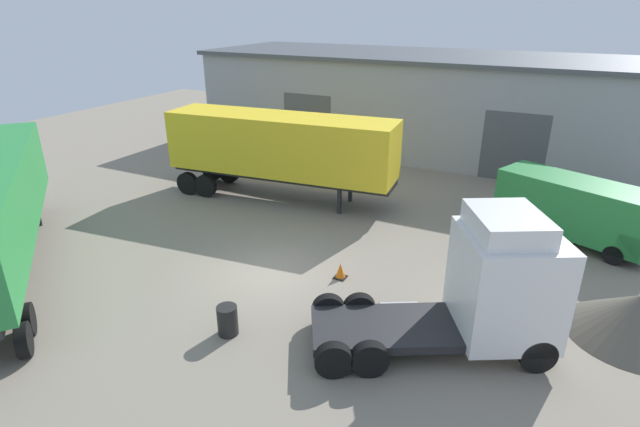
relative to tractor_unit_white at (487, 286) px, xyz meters
The scene contains 8 objects.
ground_plane 7.45m from the tractor_unit_white, behind, with size 60.00×60.00×0.00m, color gray.
warehouse_building 20.43m from the tractor_unit_white, 110.64° to the left, with size 27.82×9.36×5.82m.
tractor_unit_white is the anchor object (origin of this frame).
container_trailer_black 12.77m from the tractor_unit_white, 146.11° to the left, with size 10.90×3.59×3.98m.
delivery_van_green 8.61m from the tractor_unit_white, 76.27° to the left, with size 6.05×4.02×2.42m.
gravel_pile 4.60m from the tractor_unit_white, 31.71° to the left, with size 3.62×3.62×1.32m.
oil_drum 7.10m from the tractor_unit_white, 156.93° to the right, with size 0.58×0.58×0.88m.
traffic_cone 5.35m from the tractor_unit_white, 162.61° to the left, with size 0.40×0.40×0.55m.
Camera 1 is at (8.38, -12.66, 8.64)m, focal length 28.00 mm.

